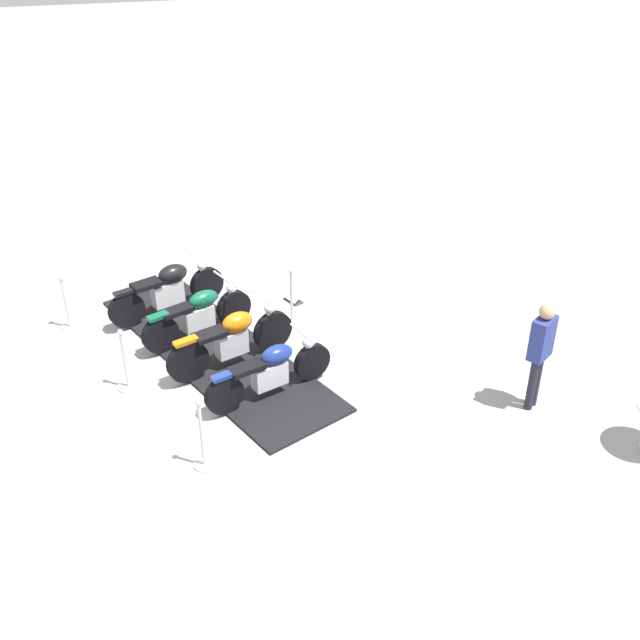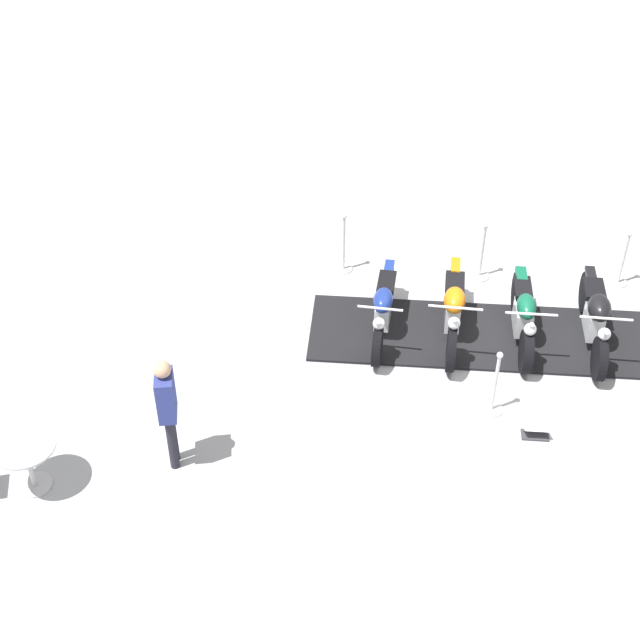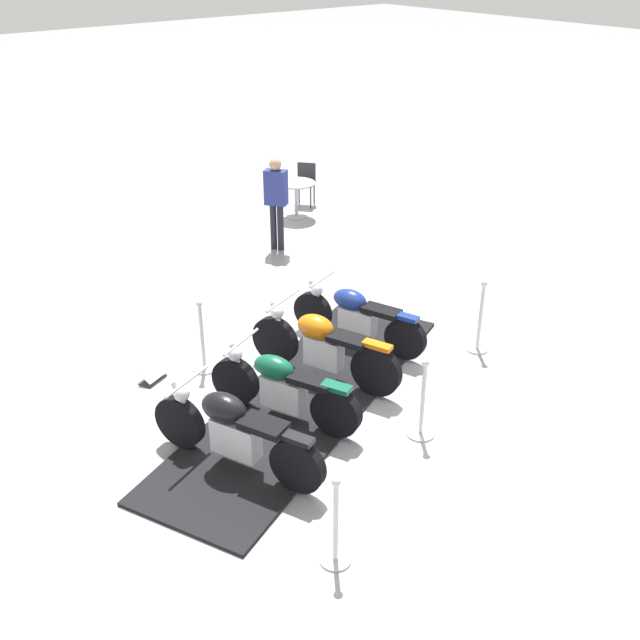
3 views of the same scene
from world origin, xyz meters
name	(u,v)px [view 1 (image 1 of 3)]	position (x,y,z in m)	size (l,w,h in m)	color
ground_plane	(216,352)	(0.00, 0.00, 0.00)	(80.00, 80.00, 0.00)	#A8AAB2
display_platform	(216,351)	(0.00, 0.00, 0.02)	(5.33, 1.57, 0.04)	black
motorcycle_navy	(271,370)	(0.63, -1.44, 0.48)	(2.06, 0.89, 0.89)	black
motorcycle_copper	(233,338)	(0.23, -0.47, 0.52)	(2.14, 1.01, 1.01)	black
motorcycle_forest	(199,314)	(-0.18, 0.49, 0.48)	(1.95, 1.02, 0.93)	black
motorcycle_black	(169,288)	(-0.57, 1.46, 0.52)	(2.12, 1.02, 0.94)	black
stanchion_left_mid	(126,370)	(-1.46, -0.61, 0.32)	(0.34, 0.34, 1.05)	silver
stanchion_left_front	(203,444)	(-0.59, -2.70, 0.37)	(0.31, 0.31, 1.10)	silver
stanchion_left_rear	(67,311)	(-2.33, 1.48, 0.34)	(0.31, 0.31, 1.01)	silver
stanchion_right_mid	(292,305)	(1.46, 0.61, 0.34)	(0.33, 0.33, 1.06)	silver
info_placard	(293,298)	(1.66, 1.30, 0.06)	(0.33, 0.42, 0.20)	#333338
bystander_person	(540,347)	(4.28, -2.75, 1.04)	(0.45, 0.40, 1.74)	#23232D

